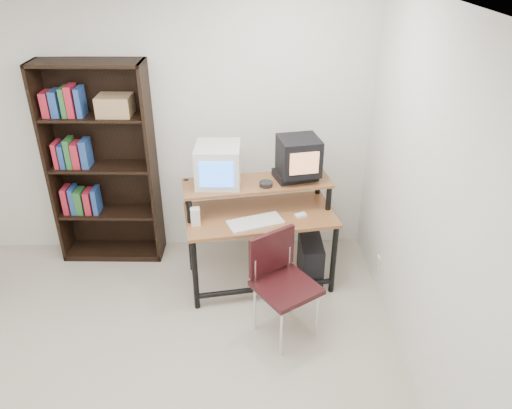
{
  "coord_description": "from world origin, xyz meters",
  "views": [
    {
      "loc": [
        0.76,
        -2.52,
        2.95
      ],
      "look_at": [
        0.87,
        1.1,
        0.95
      ],
      "focal_mm": 35.0,
      "sensor_mm": 36.0,
      "label": 1
    }
  ],
  "objects_px": {
    "crt_tv": "(299,156)",
    "pc_tower": "(310,259)",
    "school_chair": "(281,275)",
    "bookshelf": "(102,163)",
    "crt_monitor": "(218,165)",
    "computer_desk": "(259,215)"
  },
  "relations": [
    {
      "from": "crt_tv",
      "to": "pc_tower",
      "type": "bearing_deg",
      "value": -58.52
    },
    {
      "from": "school_chair",
      "to": "bookshelf",
      "type": "distance_m",
      "value": 2.06
    },
    {
      "from": "pc_tower",
      "to": "crt_monitor",
      "type": "bearing_deg",
      "value": 173.04
    },
    {
      "from": "bookshelf",
      "to": "computer_desk",
      "type": "bearing_deg",
      "value": -16.72
    },
    {
      "from": "pc_tower",
      "to": "bookshelf",
      "type": "relative_size",
      "value": 0.23
    },
    {
      "from": "school_chair",
      "to": "bookshelf",
      "type": "height_order",
      "value": "bookshelf"
    },
    {
      "from": "computer_desk",
      "to": "crt_monitor",
      "type": "height_order",
      "value": "crt_monitor"
    },
    {
      "from": "crt_tv",
      "to": "pc_tower",
      "type": "relative_size",
      "value": 0.88
    },
    {
      "from": "crt_monitor",
      "to": "school_chair",
      "type": "relative_size",
      "value": 0.46
    },
    {
      "from": "crt_tv",
      "to": "bookshelf",
      "type": "height_order",
      "value": "bookshelf"
    },
    {
      "from": "crt_monitor",
      "to": "pc_tower",
      "type": "xyz_separation_m",
      "value": [
        0.84,
        -0.11,
        -0.94
      ]
    },
    {
      "from": "crt_monitor",
      "to": "pc_tower",
      "type": "bearing_deg",
      "value": -4.94
    },
    {
      "from": "pc_tower",
      "to": "bookshelf",
      "type": "height_order",
      "value": "bookshelf"
    },
    {
      "from": "crt_monitor",
      "to": "computer_desk",
      "type": "bearing_deg",
      "value": -14.34
    },
    {
      "from": "computer_desk",
      "to": "crt_monitor",
      "type": "xyz_separation_m",
      "value": [
        -0.36,
        0.11,
        0.45
      ]
    },
    {
      "from": "crt_tv",
      "to": "bookshelf",
      "type": "xyz_separation_m",
      "value": [
        -1.82,
        0.36,
        -0.21
      ]
    },
    {
      "from": "computer_desk",
      "to": "school_chair",
      "type": "bearing_deg",
      "value": -86.76
    },
    {
      "from": "computer_desk",
      "to": "bookshelf",
      "type": "xyz_separation_m",
      "value": [
        -1.47,
        0.51,
        0.3
      ]
    },
    {
      "from": "computer_desk",
      "to": "pc_tower",
      "type": "distance_m",
      "value": 0.69
    },
    {
      "from": "computer_desk",
      "to": "school_chair",
      "type": "height_order",
      "value": "computer_desk"
    },
    {
      "from": "computer_desk",
      "to": "bookshelf",
      "type": "bearing_deg",
      "value": 152.13
    },
    {
      "from": "crt_tv",
      "to": "school_chair",
      "type": "height_order",
      "value": "crt_tv"
    }
  ]
}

